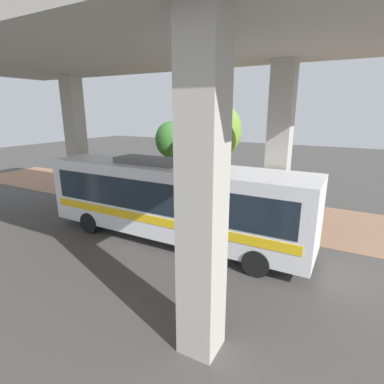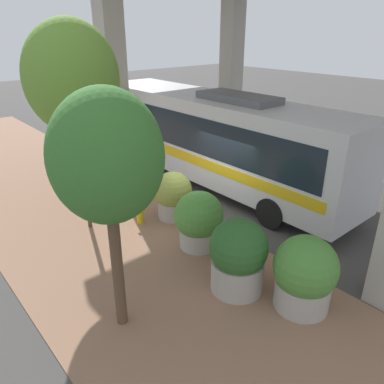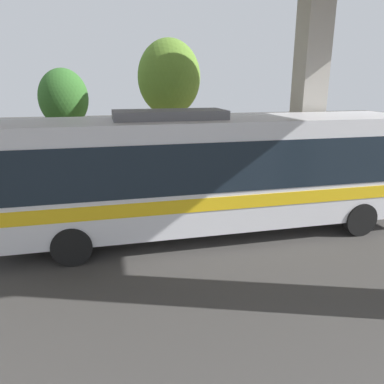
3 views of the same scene
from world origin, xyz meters
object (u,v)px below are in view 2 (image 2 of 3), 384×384
at_px(bus, 213,134).
at_px(planter_extra, 173,195).
at_px(fire_hydrant, 140,211).
at_px(planter_back, 238,256).
at_px(street_tree_far, 72,78).
at_px(planter_front, 305,274).
at_px(street_tree_near, 107,159).
at_px(planter_middle, 199,220).

relative_size(bus, planter_extra, 7.58).
height_order(fire_hydrant, planter_back, planter_back).
xyz_separation_m(planter_extra, street_tree_far, (-2.41, 1.21, 3.74)).
height_order(fire_hydrant, planter_extra, planter_extra).
height_order(bus, street_tree_far, street_tree_far).
bearing_deg(planter_front, planter_back, 115.15).
bearing_deg(street_tree_near, planter_front, -33.47).
relative_size(planter_front, planter_back, 0.95).
xyz_separation_m(planter_front, planter_back, (-0.64, 1.37, 0.05)).
relative_size(fire_hydrant, planter_back, 0.47).
bearing_deg(planter_middle, bus, 41.99).
distance_m(bus, fire_hydrant, 4.58).
height_order(bus, fire_hydrant, bus).
distance_m(fire_hydrant, planter_front, 5.71).
relative_size(planter_back, street_tree_near, 0.38).
relative_size(planter_back, planter_extra, 1.16).
relative_size(fire_hydrant, planter_front, 0.49).
height_order(planter_front, street_tree_near, street_tree_near).
height_order(bus, street_tree_near, street_tree_near).
bearing_deg(planter_back, planter_middle, 73.94).
distance_m(fire_hydrant, street_tree_near, 5.49).
bearing_deg(street_tree_near, planter_back, -17.15).
distance_m(fire_hydrant, street_tree_far, 4.41).
bearing_deg(fire_hydrant, planter_extra, -19.97).
bearing_deg(planter_middle, planter_front, -89.04).
xyz_separation_m(bus, planter_middle, (-3.66, -3.29, -1.15)).
relative_size(planter_middle, planter_back, 0.91).
distance_m(planter_middle, street_tree_far, 5.17).
relative_size(bus, fire_hydrant, 13.85).
bearing_deg(planter_middle, street_tree_near, -159.69).
relative_size(fire_hydrant, street_tree_near, 0.18).
bearing_deg(planter_middle, street_tree_far, 121.17).
height_order(fire_hydrant, planter_middle, planter_middle).
xyz_separation_m(planter_middle, street_tree_far, (-1.87, 3.08, 3.71)).
xyz_separation_m(fire_hydrant, street_tree_far, (-1.35, 0.83, 4.11)).
xyz_separation_m(bus, street_tree_near, (-6.93, -4.50, 1.71)).
bearing_deg(planter_front, planter_middle, 90.96).
distance_m(bus, planter_front, 7.69).
height_order(planter_back, street_tree_near, street_tree_near).
distance_m(planter_back, planter_extra, 4.07).
relative_size(bus, planter_middle, 7.18).
xyz_separation_m(bus, planter_front, (-3.60, -6.70, -1.12)).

